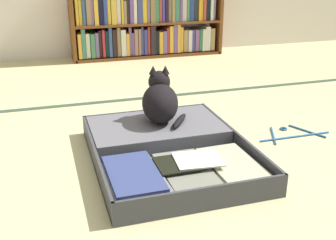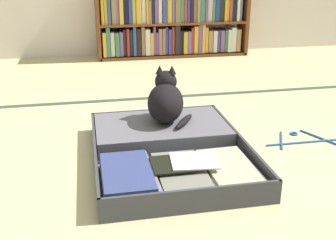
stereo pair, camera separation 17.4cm
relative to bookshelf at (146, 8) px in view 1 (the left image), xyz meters
The scene contains 6 objects.
ground_plane 2.35m from the bookshelf, 103.06° to the right, with size 10.00×10.00×0.00m, color #BFB683.
tatami_border 1.38m from the bookshelf, 113.39° to the right, with size 4.80×0.05×0.00m.
bookshelf is the anchor object (origin of this frame).
open_suitcase 2.14m from the bookshelf, 102.16° to the right, with size 0.66×0.85×0.10m.
black_cat 1.92m from the bookshelf, 102.38° to the right, with size 0.26×0.29×0.27m.
clothes_hanger 2.07m from the bookshelf, 83.01° to the right, with size 0.40×0.20×0.01m.
Camera 1 is at (-0.42, -1.45, 0.85)m, focal length 44.52 mm.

